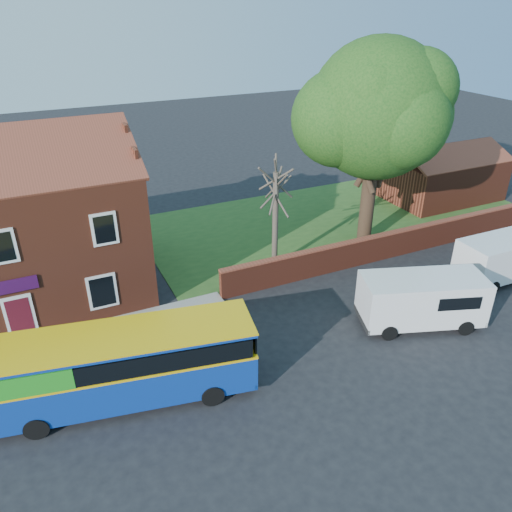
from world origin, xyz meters
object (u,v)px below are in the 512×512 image
van_near (422,299)px  large_tree (376,113)px  bus (114,365)px  van_far (506,256)px

van_near → large_tree: large_tree is taller
bus → van_far: bearing=11.7°
van_near → van_far: bearing=30.8°
bus → van_far: 20.44m
van_near → bus: bearing=-164.7°
bus → large_tree: large_tree is taller
van_far → van_near: bearing=-167.6°
van_near → van_far: van_near is taller
bus → van_far: size_ratio=1.82×
bus → van_far: (20.43, 0.45, -0.34)m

